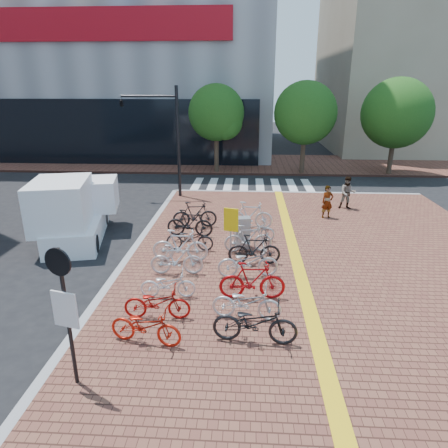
# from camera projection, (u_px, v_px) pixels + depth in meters

# --- Properties ---
(ground) EXTENTS (120.00, 120.00, 0.00)m
(ground) POSITION_uv_depth(u_px,v_px,m) (237.00, 297.00, 11.85)
(ground) COLOR black
(ground) RESTS_ON ground
(sidewalk) EXTENTS (14.00, 34.00, 0.15)m
(sidewalk) POSITION_uv_depth(u_px,v_px,m) (401.00, 443.00, 6.94)
(sidewalk) COLOR brown
(sidewalk) RESTS_ON ground
(tactile_strip) EXTENTS (0.40, 34.00, 0.01)m
(tactile_strip) POSITION_uv_depth(u_px,v_px,m) (343.00, 436.00, 6.97)
(tactile_strip) COLOR yellow
(tactile_strip) RESTS_ON sidewalk
(kerb_west) EXTENTS (0.25, 34.00, 0.15)m
(kerb_west) POSITION_uv_depth(u_px,v_px,m) (13.00, 423.00, 7.34)
(kerb_west) COLOR gray
(kerb_west) RESTS_ON ground
(kerb_north) EXTENTS (14.00, 0.25, 0.15)m
(kerb_north) POSITION_uv_depth(u_px,v_px,m) (296.00, 193.00, 22.96)
(kerb_north) COLOR gray
(kerb_north) RESTS_ON ground
(far_sidewalk) EXTENTS (70.00, 8.00, 0.15)m
(far_sidewalk) POSITION_uv_depth(u_px,v_px,m) (245.00, 164.00, 31.62)
(far_sidewalk) COLOR brown
(far_sidewalk) RESTS_ON ground
(building_beige) EXTENTS (20.00, 18.00, 18.00)m
(building_beige) POSITION_uv_depth(u_px,v_px,m) (437.00, 51.00, 38.01)
(building_beige) COLOR gray
(building_beige) RESTS_ON ground
(crosswalk) EXTENTS (7.50, 4.00, 0.01)m
(crosswalk) POSITION_uv_depth(u_px,v_px,m) (252.00, 186.00, 25.01)
(crosswalk) COLOR silver
(crosswalk) RESTS_ON ground
(street_trees) EXTENTS (16.20, 4.60, 6.35)m
(street_trees) POSITION_uv_depth(u_px,v_px,m) (321.00, 115.00, 26.66)
(street_trees) COLOR #38281E
(street_trees) RESTS_ON far_sidewalk
(bike_0) EXTENTS (1.85, 0.92, 0.93)m
(bike_0) POSITION_uv_depth(u_px,v_px,m) (146.00, 326.00, 9.36)
(bike_0) COLOR red
(bike_0) RESTS_ON sidewalk
(bike_1) EXTENTS (1.76, 0.66, 0.92)m
(bike_1) POSITION_uv_depth(u_px,v_px,m) (157.00, 303.00, 10.38)
(bike_1) COLOR #9E0E0B
(bike_1) RESTS_ON sidewalk
(bike_2) EXTENTS (1.62, 0.67, 0.83)m
(bike_2) POSITION_uv_depth(u_px,v_px,m) (168.00, 284.00, 11.43)
(bike_2) COLOR silver
(bike_2) RESTS_ON sidewalk
(bike_3) EXTENTS (1.73, 0.57, 1.03)m
(bike_3) POSITION_uv_depth(u_px,v_px,m) (177.00, 260.00, 12.80)
(bike_3) COLOR silver
(bike_3) RESTS_ON sidewalk
(bike_4) EXTENTS (1.94, 0.55, 1.16)m
(bike_4) POSITION_uv_depth(u_px,v_px,m) (180.00, 246.00, 13.73)
(bike_4) COLOR silver
(bike_4) RESTS_ON sidewalk
(bike_5) EXTENTS (1.78, 0.67, 0.92)m
(bike_5) POSITION_uv_depth(u_px,v_px,m) (190.00, 238.00, 14.71)
(bike_5) COLOR black
(bike_5) RESTS_ON sidewalk
(bike_6) EXTENTS (1.89, 0.63, 1.12)m
(bike_6) POSITION_uv_depth(u_px,v_px,m) (190.00, 223.00, 16.05)
(bike_6) COLOR black
(bike_6) RESTS_ON sidewalk
(bike_7) EXTENTS (1.95, 0.80, 1.14)m
(bike_7) POSITION_uv_depth(u_px,v_px,m) (195.00, 215.00, 17.07)
(bike_7) COLOR black
(bike_7) RESTS_ON sidewalk
(bike_8) EXTENTS (2.06, 0.85, 1.06)m
(bike_8) POSITION_uv_depth(u_px,v_px,m) (255.00, 322.00, 9.38)
(bike_8) COLOR black
(bike_8) RESTS_ON sidewalk
(bike_9) EXTENTS (1.86, 0.79, 0.95)m
(bike_9) POSITION_uv_depth(u_px,v_px,m) (247.00, 302.00, 10.36)
(bike_9) COLOR silver
(bike_9) RESTS_ON sidewalk
(bike_10) EXTENTS (1.90, 0.60, 1.13)m
(bike_10) POSITION_uv_depth(u_px,v_px,m) (252.00, 281.00, 11.31)
(bike_10) COLOR #A30B0E
(bike_10) RESTS_ON sidewalk
(bike_11) EXTENTS (2.01, 0.92, 1.02)m
(bike_11) POSITION_uv_depth(u_px,v_px,m) (248.00, 262.00, 12.64)
(bike_11) COLOR #B7B7BD
(bike_11) RESTS_ON sidewalk
(bike_12) EXTENTS (1.80, 0.58, 1.07)m
(bike_12) POSITION_uv_depth(u_px,v_px,m) (254.00, 249.00, 13.55)
(bike_12) COLOR black
(bike_12) RESTS_ON sidewalk
(bike_13) EXTENTS (1.81, 0.71, 1.06)m
(bike_13) POSITION_uv_depth(u_px,v_px,m) (248.00, 239.00, 14.52)
(bike_13) COLOR #B9B9BE
(bike_13) RESTS_ON sidewalk
(bike_14) EXTENTS (1.75, 0.87, 0.88)m
(bike_14) POSITION_uv_depth(u_px,v_px,m) (254.00, 229.00, 15.72)
(bike_14) COLOR #ADADB1
(bike_14) RESTS_ON sidewalk
(bike_15) EXTENTS (1.98, 0.73, 1.17)m
(bike_15) POSITION_uv_depth(u_px,v_px,m) (250.00, 215.00, 16.95)
(bike_15) COLOR silver
(bike_15) RESTS_ON sidewalk
(pedestrian_a) EXTENTS (0.63, 0.49, 1.51)m
(pedestrian_a) POSITION_uv_depth(u_px,v_px,m) (327.00, 202.00, 18.26)
(pedestrian_a) COLOR gray
(pedestrian_a) RESTS_ON sidewalk
(pedestrian_b) EXTENTS (0.82, 0.66, 1.61)m
(pedestrian_b) POSITION_uv_depth(u_px,v_px,m) (348.00, 193.00, 19.59)
(pedestrian_b) COLOR #48505C
(pedestrian_b) RESTS_ON sidewalk
(utility_box) EXTENTS (0.61, 0.49, 1.20)m
(utility_box) POSITION_uv_depth(u_px,v_px,m) (242.00, 233.00, 14.88)
(utility_box) COLOR #A5A6AA
(utility_box) RESTS_ON sidewalk
(yellow_sign) EXTENTS (0.51, 0.18, 1.88)m
(yellow_sign) POSITION_uv_depth(u_px,v_px,m) (231.00, 224.00, 13.63)
(yellow_sign) COLOR #B7B7BC
(yellow_sign) RESTS_ON sidewalk
(notice_sign) EXTENTS (0.55, 0.20, 3.03)m
(notice_sign) POSITION_uv_depth(u_px,v_px,m) (64.00, 302.00, 7.60)
(notice_sign) COLOR black
(notice_sign) RESTS_ON sidewalk
(traffic_light_pole) EXTENTS (3.12, 1.20, 5.81)m
(traffic_light_pole) POSITION_uv_depth(u_px,v_px,m) (152.00, 121.00, 20.93)
(traffic_light_pole) COLOR black
(traffic_light_pole) RESTS_ON sidewalk
(box_truck) EXTENTS (2.90, 4.81, 2.60)m
(box_truck) POSITION_uv_depth(u_px,v_px,m) (75.00, 211.00, 15.89)
(box_truck) COLOR white
(box_truck) RESTS_ON ground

